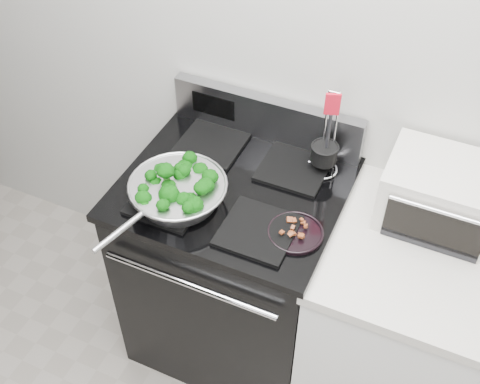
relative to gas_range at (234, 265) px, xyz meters
The scene contains 8 objects.
back_wall 0.97m from the gas_range, 48.22° to the left, with size 4.00×0.02×2.70m, color #B8B6AF.
gas_range is the anchor object (origin of this frame).
counter 0.69m from the gas_range, ahead, with size 0.62×0.68×0.92m.
skillet 0.56m from the gas_range, 130.33° to the right, with size 0.35×0.54×0.07m.
broccoli_pile 0.57m from the gas_range, 130.62° to the right, with size 0.27×0.27×0.09m, color black, non-canonical shape.
bacon_plate 0.57m from the gas_range, 24.85° to the right, with size 0.19×0.19×0.04m.
utensil_holder 0.62m from the gas_range, 37.30° to the left, with size 0.11×0.11×0.35m.
toaster_oven 0.90m from the gas_range, 13.20° to the left, with size 0.40×0.31×0.23m.
Camera 1 is at (0.37, -0.00, 2.44)m, focal length 45.00 mm.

